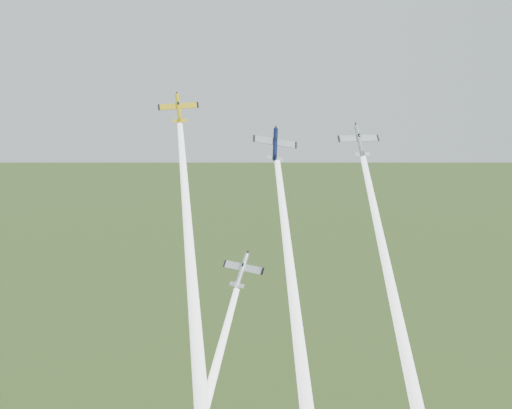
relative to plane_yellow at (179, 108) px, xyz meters
The scene contains 7 objects.
plane_yellow is the anchor object (origin of this frame).
smoke_trail_yellow 35.04m from the plane_yellow, 74.66° to the right, with size 2.65×2.65×63.67m, color white, non-canonical shape.
plane_navy 18.21m from the plane_yellow, 13.90° to the right, with size 7.54×7.48×1.18m, color #0C1337, non-canonical shape.
smoke_trail_navy 45.57m from the plane_yellow, 46.60° to the right, with size 2.65×2.65×60.80m, color white, non-canonical shape.
plane_silver_right 31.35m from the plane_yellow, ahead, with size 7.35×7.29×1.15m, color #ADB3BB, non-canonical shape.
smoke_trail_silver_right 55.42m from the plane_yellow, 29.46° to the right, with size 2.65×2.65×67.02m, color white, non-canonical shape.
plane_silver_low 30.10m from the plane_yellow, 42.69° to the right, with size 7.21×7.15×1.13m, color #B5BDC4, non-canonical shape.
Camera 1 is at (6.38, -107.29, 110.00)m, focal length 45.00 mm.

